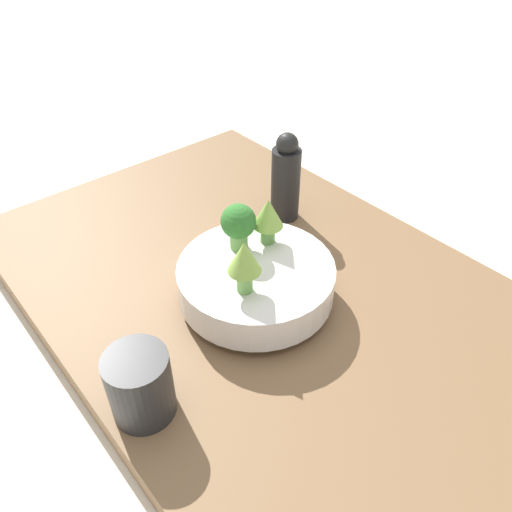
# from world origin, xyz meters

# --- Properties ---
(ground_plane) EXTENTS (6.00, 6.00, 0.00)m
(ground_plane) POSITION_xyz_m (0.00, 0.00, 0.00)
(ground_plane) COLOR beige
(table) EXTENTS (1.04, 0.64, 0.05)m
(table) POSITION_xyz_m (0.00, 0.00, 0.02)
(table) COLOR brown
(table) RESTS_ON ground_plane
(bowl) EXTENTS (0.24, 0.24, 0.07)m
(bowl) POSITION_xyz_m (-0.01, -0.03, 0.09)
(bowl) COLOR silver
(bowl) RESTS_ON table
(romanesco_piece_near) EXTENTS (0.05, 0.05, 0.09)m
(romanesco_piece_near) POSITION_xyz_m (0.02, -0.08, 0.17)
(romanesco_piece_near) COLOR #6BA34C
(romanesco_piece_near) RESTS_ON bowl
(romanesco_piece_far) EXTENTS (0.05, 0.05, 0.08)m
(romanesco_piece_far) POSITION_xyz_m (-0.05, 0.02, 0.17)
(romanesco_piece_far) COLOR #609347
(romanesco_piece_far) RESTS_ON bowl
(broccoli_floret_left) EXTENTS (0.05, 0.05, 0.08)m
(broccoli_floret_left) POSITION_xyz_m (-0.06, -0.02, 0.16)
(broccoli_floret_left) COLOR #6BA34C
(broccoli_floret_left) RESTS_ON bowl
(cup) EXTENTS (0.08, 0.08, 0.10)m
(cup) POSITION_xyz_m (0.05, -0.27, 0.10)
(cup) COLOR black
(cup) RESTS_ON table
(pepper_mill) EXTENTS (0.05, 0.05, 0.17)m
(pepper_mill) POSITION_xyz_m (-0.15, 0.16, 0.13)
(pepper_mill) COLOR black
(pepper_mill) RESTS_ON table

